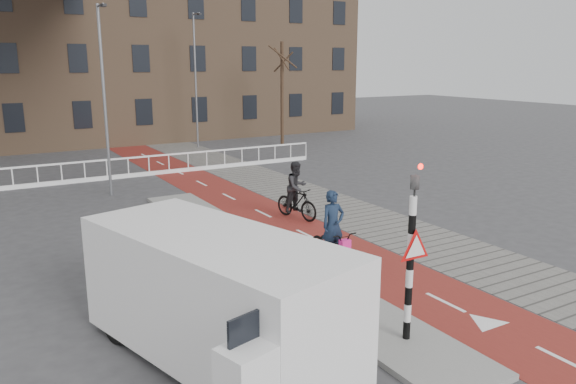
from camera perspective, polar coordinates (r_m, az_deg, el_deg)
ground at (r=13.42m, az=8.01°, el=-10.89°), size 120.00×120.00×0.00m
bike_lane at (r=22.28m, az=-4.96°, el=-1.01°), size 2.50×60.00×0.01m
sidewalk at (r=23.57m, az=1.20°, el=-0.17°), size 3.00×60.00×0.01m
curb_island at (r=16.17m, az=-2.81°, el=-6.29°), size 1.80×16.00×0.12m
traffic_signal at (r=10.91m, az=12.45°, el=-5.59°), size 0.80×0.80×3.68m
bollard at (r=13.89m, az=0.81°, el=-7.49°), size 0.12×0.12×0.84m
cyclist_near at (r=15.12m, az=4.56°, el=-5.07°), size 0.74×2.06×2.12m
cyclist_far at (r=19.65m, az=0.88°, el=-0.34°), size 1.02×1.99×2.05m
van at (r=10.49m, az=-7.33°, el=-10.35°), size 3.66×6.02×2.42m
railing at (r=27.17m, az=-24.05°, el=1.11°), size 28.00×0.10×0.99m
townhouse_row at (r=41.87m, az=-24.77°, el=15.25°), size 46.00×10.00×15.90m
tree_right at (r=36.85m, az=-0.59°, el=9.87°), size 0.22×0.22×6.65m
streetlight_near at (r=23.93m, az=-18.13°, el=8.60°), size 0.12×0.12×7.61m
streetlight_right at (r=36.53m, az=-9.36°, el=11.00°), size 0.12×0.12×8.34m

